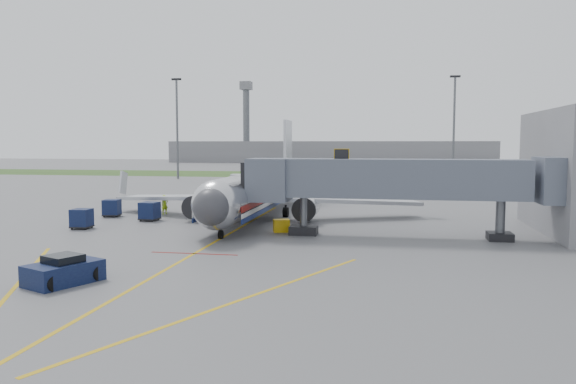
% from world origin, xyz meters
% --- Properties ---
extents(ground, '(400.00, 400.00, 0.00)m').
position_xyz_m(ground, '(0.00, 0.00, 0.00)').
color(ground, '#565659').
rests_on(ground, ground).
extents(grass_strip, '(300.00, 25.00, 0.01)m').
position_xyz_m(grass_strip, '(0.00, 90.00, 0.01)').
color(grass_strip, '#2D4C1E').
rests_on(grass_strip, ground).
extents(apron_markings, '(21.52, 50.00, 0.01)m').
position_xyz_m(apron_markings, '(0.00, -7.40, 0.00)').
color(apron_markings, gold).
rests_on(apron_markings, ground).
extents(airliner, '(32.10, 35.67, 10.25)m').
position_xyz_m(airliner, '(0.00, 15.25, 2.65)').
color(airliner, silver).
rests_on(airliner, ground).
extents(jet_bridge, '(25.30, 4.00, 6.90)m').
position_xyz_m(jet_bridge, '(12.86, 5.00, 4.47)').
color(jet_bridge, slate).
rests_on(jet_bridge, ground).
extents(light_mast_left, '(2.00, 0.44, 20.40)m').
position_xyz_m(light_mast_left, '(-30.00, 70.00, 10.78)').
color(light_mast_left, '#595B60').
rests_on(light_mast_left, ground).
extents(light_mast_right, '(2.00, 0.44, 20.40)m').
position_xyz_m(light_mast_right, '(25.00, 75.00, 10.78)').
color(light_mast_right, '#595B60').
rests_on(light_mast_right, ground).
extents(distant_terminal, '(120.00, 14.00, 8.00)m').
position_xyz_m(distant_terminal, '(-10.00, 170.00, 4.00)').
color(distant_terminal, slate).
rests_on(distant_terminal, ground).
extents(control_tower, '(4.00, 4.00, 30.00)m').
position_xyz_m(control_tower, '(-40.00, 165.00, 17.33)').
color(control_tower, '#595B60').
rests_on(control_tower, ground).
extents(pushback_tug, '(3.53, 4.25, 1.52)m').
position_xyz_m(pushback_tug, '(-4.00, -12.79, 0.64)').
color(pushback_tug, '#0B1134').
rests_on(pushback_tug, ground).
extents(baggage_cart_a, '(1.75, 1.75, 1.76)m').
position_xyz_m(baggage_cart_a, '(-9.60, 10.44, 0.90)').
color(baggage_cart_a, '#0B1134').
rests_on(baggage_cart_a, ground).
extents(baggage_cart_b, '(1.84, 1.84, 1.71)m').
position_xyz_m(baggage_cart_b, '(-14.54, 12.53, 0.87)').
color(baggage_cart_b, '#0B1134').
rests_on(baggage_cart_b, ground).
extents(baggage_cart_c, '(1.65, 1.65, 1.70)m').
position_xyz_m(baggage_cart_c, '(-13.26, 4.74, 0.86)').
color(baggage_cart_c, '#0B1134').
rests_on(baggage_cart_c, ground).
extents(belt_loader, '(1.38, 4.22, 2.06)m').
position_xyz_m(belt_loader, '(-2.50, 11.18, 0.51)').
color(belt_loader, '#0B1134').
rests_on(belt_loader, ground).
extents(ground_power_cart, '(1.52, 1.26, 1.04)m').
position_xyz_m(ground_power_cart, '(4.00, 5.94, 0.51)').
color(ground_power_cart, gold).
rests_on(ground_power_cart, ground).
extents(ramp_worker, '(0.83, 0.86, 1.98)m').
position_xyz_m(ramp_worker, '(-10.11, 15.34, 0.99)').
color(ramp_worker, '#B7ED1B').
rests_on(ramp_worker, ground).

